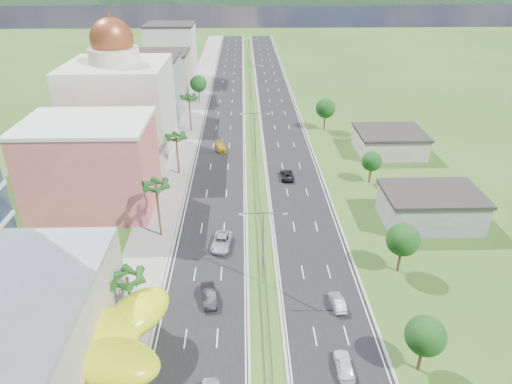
{
  "coord_description": "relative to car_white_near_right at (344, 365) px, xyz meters",
  "views": [
    {
      "loc": [
        -2.28,
        -38.93,
        39.34
      ],
      "look_at": [
        -0.54,
        22.99,
        7.0
      ],
      "focal_mm": 32.0,
      "sensor_mm": 36.0,
      "label": 1
    }
  ],
  "objects": [
    {
      "name": "midrise_beige",
      "position": [
        -35.04,
        106.91,
        5.72
      ],
      "size": [
        16.0,
        15.0,
        13.0
      ],
      "primitive_type": "cube",
      "color": "#9D9882",
      "rests_on": "ground"
    },
    {
      "name": "shed_near",
      "position": [
        19.96,
        29.91,
        1.72
      ],
      "size": [
        15.0,
        10.0,
        5.0
      ],
      "primitive_type": "cube",
      "color": "gray",
      "rests_on": "ground"
    },
    {
      "name": "leafy_tree_lfar",
      "position": [
        -23.54,
        99.91,
        4.8
      ],
      "size": [
        4.9,
        4.9,
        8.05
      ],
      "color": "#47301C",
      "rests_on": "ground"
    },
    {
      "name": "palm_tree_c",
      "position": [
        -23.54,
        26.91,
        7.72
      ],
      "size": [
        3.6,
        3.6,
        9.6
      ],
      "color": "#47301C",
      "rests_on": "ground"
    },
    {
      "name": "shed_far",
      "position": [
        21.96,
        59.91,
        1.42
      ],
      "size": [
        14.0,
        12.0,
        4.4
      ],
      "primitive_type": "cube",
      "color": "#9D9882",
      "rests_on": "ground"
    },
    {
      "name": "leafy_tree_rd",
      "position": [
        9.96,
        74.91,
        4.8
      ],
      "size": [
        4.9,
        4.9,
        8.05
      ],
      "color": "#47301C",
      "rests_on": "ground"
    },
    {
      "name": "streetlight_median_c",
      "position": [
        -8.04,
        54.91,
        5.97
      ],
      "size": [
        6.04,
        0.25,
        11.0
      ],
      "color": "gray",
      "rests_on": "ground"
    },
    {
      "name": "streetlight_median_b",
      "position": [
        -8.04,
        14.91,
        5.97
      ],
      "size": [
        6.04,
        0.25,
        11.0
      ],
      "color": "gray",
      "rests_on": "ground"
    },
    {
      "name": "palm_tree_d",
      "position": [
        -23.54,
        49.91,
        6.76
      ],
      "size": [
        3.6,
        3.6,
        8.6
      ],
      "color": "#47301C",
      "rests_on": "ground"
    },
    {
      "name": "lime_canopy",
      "position": [
        -28.03,
        0.9,
        4.21
      ],
      "size": [
        18.0,
        15.0,
        7.4
      ],
      "color": "#D1E216",
      "rests_on": "ground"
    },
    {
      "name": "car_yellow_far_left",
      "position": [
        -15.45,
        62.12,
        -0.0
      ],
      "size": [
        2.84,
        5.32,
        1.47
      ],
      "primitive_type": "imported",
      "rotation": [
        0.0,
        0.0,
        0.16
      ],
      "color": "gold",
      "rests_on": "road_left"
    },
    {
      "name": "streetlight_median_e",
      "position": [
        -8.04,
        144.91,
        5.97
      ],
      "size": [
        6.04,
        0.25,
        11.0
      ],
      "color": "gray",
      "rests_on": "ground"
    },
    {
      "name": "midrise_white",
      "position": [
        -35.04,
        129.91,
        8.22
      ],
      "size": [
        16.0,
        15.0,
        18.0
      ],
      "primitive_type": "cube",
      "color": "silver",
      "rests_on": "ground"
    },
    {
      "name": "ground",
      "position": [
        -8.04,
        4.91,
        -0.78
      ],
      "size": [
        500.0,
        500.0,
        0.0
      ],
      "primitive_type": "plane",
      "color": "#2D5119",
      "rests_on": "ground"
    },
    {
      "name": "midrise_grey",
      "position": [
        -35.04,
        84.91,
        7.22
      ],
      "size": [
        16.0,
        15.0,
        16.0
      ],
      "primitive_type": "cube",
      "color": "gray",
      "rests_on": "ground"
    },
    {
      "name": "car_dark_far_right",
      "position": [
        -1.95,
        47.05,
        -0.03
      ],
      "size": [
        2.38,
        5.12,
        1.42
      ],
      "primitive_type": "imported",
      "rotation": [
        0.0,
        0.0,
        3.14
      ],
      "color": "black",
      "rests_on": "road_right"
    },
    {
      "name": "leafy_tree_rb",
      "position": [
        10.96,
        16.91,
        4.4
      ],
      "size": [
        4.55,
        4.55,
        7.47
      ],
      "color": "#47301C",
      "rests_on": "ground"
    },
    {
      "name": "road_left",
      "position": [
        -15.54,
        94.91,
        -0.76
      ],
      "size": [
        11.0,
        260.0,
        0.04
      ],
      "primitive_type": "cube",
      "color": "black",
      "rests_on": "ground"
    },
    {
      "name": "pink_shophouse",
      "position": [
        -36.04,
        36.91,
        6.72
      ],
      "size": [
        20.0,
        15.0,
        15.0
      ],
      "primitive_type": "cube",
      "color": "#C55951",
      "rests_on": "ground"
    },
    {
      "name": "road_right",
      "position": [
        -0.54,
        94.91,
        -0.76
      ],
      "size": [
        11.0,
        260.0,
        0.04
      ],
      "primitive_type": "cube",
      "color": "black",
      "rests_on": "ground"
    },
    {
      "name": "car_silver_right",
      "position": [
        1.13,
        9.91,
        -0.08
      ],
      "size": [
        1.75,
        4.13,
        1.33
      ],
      "primitive_type": "imported",
      "rotation": [
        0.0,
        0.0,
        3.23
      ],
      "color": "#A0A1A8",
      "rests_on": "road_right"
    },
    {
      "name": "leafy_tree_ra",
      "position": [
        7.96,
        -0.09,
        4.0
      ],
      "size": [
        4.2,
        4.2,
        6.9
      ],
      "color": "#47301C",
      "rests_on": "ground"
    },
    {
      "name": "palm_tree_b",
      "position": [
        -23.54,
        6.91,
        6.28
      ],
      "size": [
        3.6,
        3.6,
        8.1
      ],
      "color": "#47301C",
      "rests_on": "ground"
    },
    {
      "name": "palm_tree_e",
      "position": [
        -23.54,
        74.91,
        7.53
      ],
      "size": [
        3.6,
        3.6,
        9.4
      ],
      "color": "#47301C",
      "rests_on": "ground"
    },
    {
      "name": "car_silver_mid_left",
      "position": [
        -13.9,
        23.61,
        0.07
      ],
      "size": [
        3.36,
        6.1,
        1.62
      ],
      "primitive_type": "imported",
      "rotation": [
        0.0,
        0.0,
        -0.12
      ],
      "color": "#ABAEB3",
      "rests_on": "road_left"
    },
    {
      "name": "leafy_tree_rc",
      "position": [
        13.96,
        44.91,
        3.6
      ],
      "size": [
        3.85,
        3.85,
        6.33
      ],
      "color": "#47301C",
      "rests_on": "ground"
    },
    {
      "name": "car_white_near_right",
      "position": [
        0.0,
        0.0,
        0.0
      ],
      "size": [
        1.75,
        4.33,
        1.48
      ],
      "primitive_type": "imported",
      "rotation": [
        0.0,
        0.0,
        3.14
      ],
      "color": "white",
      "rests_on": "road_right"
    },
    {
      "name": "car_dark_left",
      "position": [
        -15.03,
        11.38,
        0.06
      ],
      "size": [
        2.47,
        5.07,
        1.6
      ],
      "primitive_type": "imported",
      "rotation": [
        0.0,
        0.0,
        0.16
      ],
      "color": "black",
      "rests_on": "road_left"
    },
    {
      "name": "median_guardrail",
      "position": [
        -8.04,
        76.9,
        -0.16
      ],
      "size": [
        0.1,
        216.06,
        0.76
      ],
      "color": "gray",
      "rests_on": "ground"
    },
    {
      "name": "sidewalk_left",
      "position": [
        -25.04,
        94.91,
        -0.72
      ],
      "size": [
        7.0,
        260.0,
        0.12
      ],
      "primitive_type": "cube",
      "color": "gray",
      "rests_on": "ground"
    },
    {
      "name": "domed_building",
      "position": [
        -36.04,
        59.91,
        10.58
      ],
      "size": [
        20.0,
        20.0,
        28.7
      ],
      "color": "beige",
      "rests_on": "ground"
    },
    {
      "name": "streetlight_median_d",
      "position": [
        -8.04,
        99.91,
        5.97
      ],
      "size": [
        6.04,
        0.25,
        11.0
      ],
      "color": "gray",
      "rests_on": "ground"
    }
  ]
}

